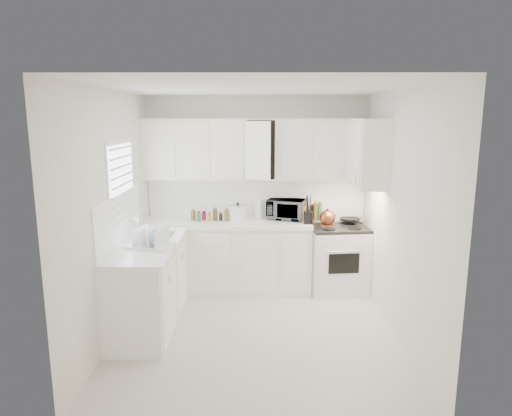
{
  "coord_description": "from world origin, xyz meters",
  "views": [
    {
      "loc": [
        0.03,
        -4.67,
        2.31
      ],
      "look_at": [
        0.0,
        0.7,
        1.25
      ],
      "focal_mm": 32.12,
      "sensor_mm": 36.0,
      "label": 1
    }
  ],
  "objects_px": {
    "utensil_crock": "(308,209)",
    "dish_rack": "(150,236)",
    "tea_kettle": "(327,217)",
    "microwave": "(286,207)",
    "stove": "(338,250)",
    "rice_cooker": "(238,212)"
  },
  "relations": [
    {
      "from": "tea_kettle",
      "to": "stove",
      "type": "bearing_deg",
      "value": 43.82
    },
    {
      "from": "tea_kettle",
      "to": "utensil_crock",
      "type": "xyz_separation_m",
      "value": [
        -0.24,
        0.07,
        0.09
      ]
    },
    {
      "from": "stove",
      "to": "microwave",
      "type": "xyz_separation_m",
      "value": [
        -0.69,
        0.19,
        0.55
      ]
    },
    {
      "from": "tea_kettle",
      "to": "utensil_crock",
      "type": "distance_m",
      "value": 0.26
    },
    {
      "from": "microwave",
      "to": "rice_cooker",
      "type": "xyz_separation_m",
      "value": [
        -0.66,
        -0.08,
        -0.05
      ]
    },
    {
      "from": "stove",
      "to": "utensil_crock",
      "type": "distance_m",
      "value": 0.72
    },
    {
      "from": "stove",
      "to": "utensil_crock",
      "type": "height_order",
      "value": "utensil_crock"
    },
    {
      "from": "rice_cooker",
      "to": "microwave",
      "type": "bearing_deg",
      "value": 16.24
    },
    {
      "from": "stove",
      "to": "rice_cooker",
      "type": "relative_size",
      "value": 4.73
    },
    {
      "from": "rice_cooker",
      "to": "dish_rack",
      "type": "height_order",
      "value": "dish_rack"
    },
    {
      "from": "utensil_crock",
      "to": "rice_cooker",
      "type": "bearing_deg",
      "value": 167.91
    },
    {
      "from": "utensil_crock",
      "to": "dish_rack",
      "type": "relative_size",
      "value": 0.89
    },
    {
      "from": "tea_kettle",
      "to": "microwave",
      "type": "xyz_separation_m",
      "value": [
        -0.51,
        0.35,
        0.06
      ]
    },
    {
      "from": "rice_cooker",
      "to": "utensil_crock",
      "type": "distance_m",
      "value": 0.95
    },
    {
      "from": "microwave",
      "to": "dish_rack",
      "type": "xyz_separation_m",
      "value": [
        -1.53,
        -1.4,
        -0.04
      ]
    },
    {
      "from": "stove",
      "to": "dish_rack",
      "type": "xyz_separation_m",
      "value": [
        -2.22,
        -1.21,
        0.5
      ]
    },
    {
      "from": "stove",
      "to": "tea_kettle",
      "type": "height_order",
      "value": "tea_kettle"
    },
    {
      "from": "stove",
      "to": "utensil_crock",
      "type": "relative_size",
      "value": 2.9
    },
    {
      "from": "microwave",
      "to": "dish_rack",
      "type": "relative_size",
      "value": 1.11
    },
    {
      "from": "microwave",
      "to": "dish_rack",
      "type": "bearing_deg",
      "value": -120.95
    },
    {
      "from": "tea_kettle",
      "to": "rice_cooker",
      "type": "relative_size",
      "value": 1.06
    },
    {
      "from": "stove",
      "to": "microwave",
      "type": "relative_size",
      "value": 2.32
    }
  ]
}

